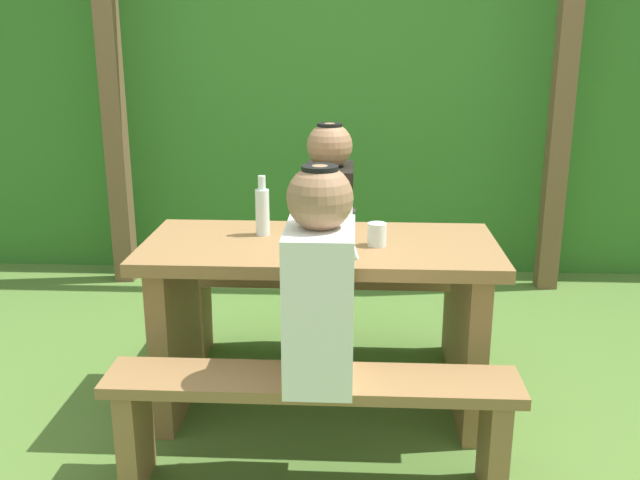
{
  "coord_description": "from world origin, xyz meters",
  "views": [
    {
      "loc": [
        0.14,
        -2.66,
        1.53
      ],
      "look_at": [
        0.0,
        0.0,
        0.75
      ],
      "focal_mm": 39.42,
      "sensor_mm": 36.0,
      "label": 1
    }
  ],
  "objects_px": {
    "bench_near": "(312,408)",
    "person_white_shirt": "(320,283)",
    "person_black_coat": "(329,206)",
    "bench_far": "(326,296)",
    "bottle_right": "(345,224)",
    "bottle_left": "(262,210)",
    "drinking_glass": "(377,234)",
    "picnic_table": "(320,298)"
  },
  "relations": [
    {
      "from": "picnic_table",
      "to": "bottle_left",
      "type": "height_order",
      "value": "bottle_left"
    },
    {
      "from": "bench_near",
      "to": "bottle_right",
      "type": "bearing_deg",
      "value": 78.64
    },
    {
      "from": "bench_far",
      "to": "person_white_shirt",
      "type": "xyz_separation_m",
      "value": [
        0.03,
        -1.06,
        0.45
      ]
    },
    {
      "from": "bench_near",
      "to": "drinking_glass",
      "type": "relative_size",
      "value": 15.51
    },
    {
      "from": "bench_near",
      "to": "bench_far",
      "type": "relative_size",
      "value": 1.0
    },
    {
      "from": "drinking_glass",
      "to": "bottle_left",
      "type": "relative_size",
      "value": 0.37
    },
    {
      "from": "person_white_shirt",
      "to": "person_black_coat",
      "type": "bearing_deg",
      "value": 90.61
    },
    {
      "from": "person_white_shirt",
      "to": "bottle_left",
      "type": "xyz_separation_m",
      "value": [
        -0.27,
        0.62,
        0.09
      ]
    },
    {
      "from": "bench_far",
      "to": "person_white_shirt",
      "type": "distance_m",
      "value": 1.16
    },
    {
      "from": "bench_far",
      "to": "drinking_glass",
      "type": "height_order",
      "value": "drinking_glass"
    },
    {
      "from": "bottle_left",
      "to": "bench_near",
      "type": "bearing_deg",
      "value": -69.13
    },
    {
      "from": "picnic_table",
      "to": "drinking_glass",
      "type": "distance_m",
      "value": 0.36
    },
    {
      "from": "bench_far",
      "to": "bottle_right",
      "type": "xyz_separation_m",
      "value": [
        0.1,
        -0.58,
        0.52
      ]
    },
    {
      "from": "drinking_glass",
      "to": "bottle_left",
      "type": "bearing_deg",
      "value": 164.38
    },
    {
      "from": "bench_far",
      "to": "drinking_glass",
      "type": "distance_m",
      "value": 0.78
    },
    {
      "from": "bench_near",
      "to": "bench_far",
      "type": "height_order",
      "value": "same"
    },
    {
      "from": "bench_near",
      "to": "bottle_right",
      "type": "height_order",
      "value": "bottle_right"
    },
    {
      "from": "bench_near",
      "to": "person_black_coat",
      "type": "bearing_deg",
      "value": 89.13
    },
    {
      "from": "picnic_table",
      "to": "bottle_right",
      "type": "xyz_separation_m",
      "value": [
        0.1,
        -0.05,
        0.32
      ]
    },
    {
      "from": "picnic_table",
      "to": "person_black_coat",
      "type": "bearing_deg",
      "value": 88.26
    },
    {
      "from": "picnic_table",
      "to": "bottle_left",
      "type": "relative_size",
      "value": 5.7
    },
    {
      "from": "picnic_table",
      "to": "person_white_shirt",
      "type": "distance_m",
      "value": 0.59
    },
    {
      "from": "bench_near",
      "to": "person_white_shirt",
      "type": "distance_m",
      "value": 0.45
    },
    {
      "from": "bench_near",
      "to": "bottle_left",
      "type": "bearing_deg",
      "value": 110.87
    },
    {
      "from": "bench_far",
      "to": "bottle_left",
      "type": "xyz_separation_m",
      "value": [
        -0.24,
        -0.44,
        0.54
      ]
    },
    {
      "from": "person_white_shirt",
      "to": "bottle_right",
      "type": "height_order",
      "value": "person_white_shirt"
    },
    {
      "from": "bench_far",
      "to": "bottle_left",
      "type": "height_order",
      "value": "bottle_left"
    },
    {
      "from": "bench_near",
      "to": "person_white_shirt",
      "type": "xyz_separation_m",
      "value": [
        0.03,
        0.0,
        0.45
      ]
    },
    {
      "from": "person_white_shirt",
      "to": "person_black_coat",
      "type": "relative_size",
      "value": 1.0
    },
    {
      "from": "person_black_coat",
      "to": "bottle_left",
      "type": "xyz_separation_m",
      "value": [
        -0.26,
        -0.44,
        0.09
      ]
    },
    {
      "from": "drinking_glass",
      "to": "bottle_left",
      "type": "xyz_separation_m",
      "value": [
        -0.46,
        0.13,
        0.06
      ]
    },
    {
      "from": "person_white_shirt",
      "to": "bottle_left",
      "type": "relative_size",
      "value": 2.93
    },
    {
      "from": "bottle_left",
      "to": "person_black_coat",
      "type": "bearing_deg",
      "value": 59.67
    },
    {
      "from": "picnic_table",
      "to": "person_black_coat",
      "type": "relative_size",
      "value": 1.95
    },
    {
      "from": "bottle_left",
      "to": "picnic_table",
      "type": "bearing_deg",
      "value": -21.42
    },
    {
      "from": "person_black_coat",
      "to": "bottle_left",
      "type": "relative_size",
      "value": 2.93
    },
    {
      "from": "person_black_coat",
      "to": "bench_far",
      "type": "bearing_deg",
      "value": 168.4
    },
    {
      "from": "drinking_glass",
      "to": "bottle_right",
      "type": "height_order",
      "value": "bottle_right"
    },
    {
      "from": "bench_near",
      "to": "person_black_coat",
      "type": "xyz_separation_m",
      "value": [
        0.02,
        1.06,
        0.45
      ]
    },
    {
      "from": "person_black_coat",
      "to": "drinking_glass",
      "type": "distance_m",
      "value": 0.6
    },
    {
      "from": "person_white_shirt",
      "to": "bottle_left",
      "type": "distance_m",
      "value": 0.68
    },
    {
      "from": "person_black_coat",
      "to": "bottle_right",
      "type": "relative_size",
      "value": 3.34
    }
  ]
}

